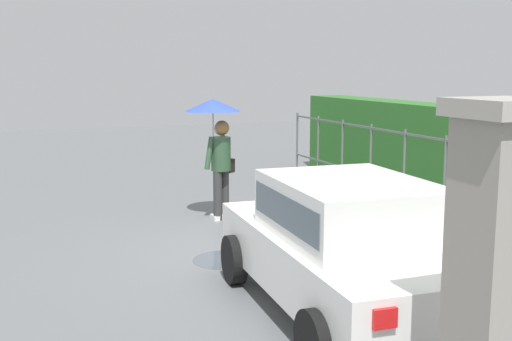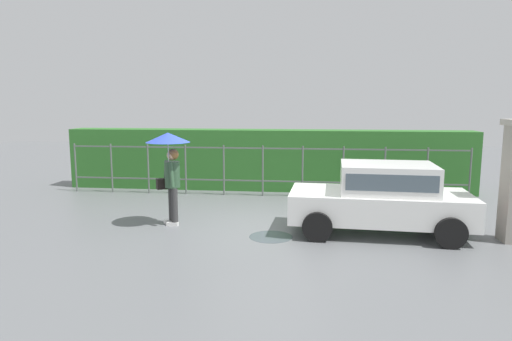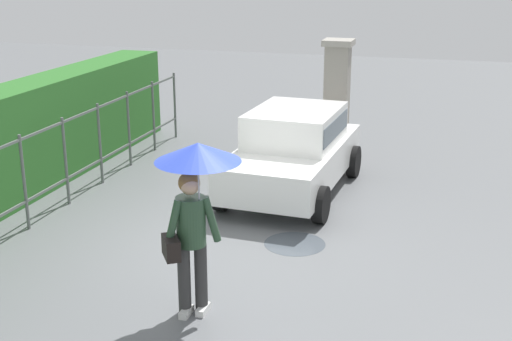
{
  "view_description": "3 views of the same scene",
  "coord_description": "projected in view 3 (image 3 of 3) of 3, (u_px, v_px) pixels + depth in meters",
  "views": [
    {
      "loc": [
        8.12,
        -3.5,
        2.61
      ],
      "look_at": [
        -0.06,
        -0.31,
        1.18
      ],
      "focal_mm": 44.18,
      "sensor_mm": 36.0,
      "label": 1
    },
    {
      "loc": [
        0.92,
        -9.72,
        2.72
      ],
      "look_at": [
        -0.23,
        -0.02,
        1.25
      ],
      "focal_mm": 31.3,
      "sensor_mm": 36.0,
      "label": 2
    },
    {
      "loc": [
        -8.81,
        -2.91,
        4.03
      ],
      "look_at": [
        -0.1,
        -0.35,
        1.17
      ],
      "focal_mm": 47.92,
      "sensor_mm": 36.0,
      "label": 3
    }
  ],
  "objects": [
    {
      "name": "car",
      "position": [
        294.0,
        148.0,
        12.0
      ],
      "size": [
        3.82,
        2.03,
        1.48
      ],
      "rotation": [
        0.0,
        0.0,
        3.09
      ],
      "color": "white",
      "rests_on": "ground"
    },
    {
      "name": "puddle_near",
      "position": [
        295.0,
        244.0,
        9.99
      ],
      "size": [
        0.9,
        0.9,
        0.0
      ],
      "primitive_type": "cylinder",
      "color": "#4C545B",
      "rests_on": "ground"
    },
    {
      "name": "pedestrian",
      "position": [
        194.0,
        190.0,
        7.59
      ],
      "size": [
        0.96,
        0.96,
        2.09
      ],
      "rotation": [
        0.0,
        0.0,
        -2.55
      ],
      "color": "#333333",
      "rests_on": "ground"
    },
    {
      "name": "ground_plane",
      "position": [
        235.0,
        242.0,
        10.06
      ],
      "size": [
        40.0,
        40.0,
        0.0
      ],
      "primitive_type": "plane",
      "color": "slate"
    },
    {
      "name": "fence_section",
      "position": [
        24.0,
        178.0,
        10.3
      ],
      "size": [
        11.72,
        0.05,
        1.5
      ],
      "color": "#59605B",
      "rests_on": "ground"
    },
    {
      "name": "gate_pillar",
      "position": [
        337.0,
        97.0,
        14.1
      ],
      "size": [
        0.6,
        0.6,
        2.42
      ],
      "color": "gray",
      "rests_on": "ground"
    }
  ]
}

